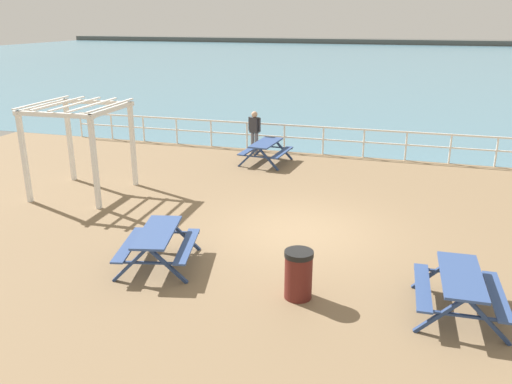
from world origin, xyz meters
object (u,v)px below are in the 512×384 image
(picnic_table_near_left, at_px, (158,239))
(visitor, at_px, (255,130))
(picnic_table_near_right, at_px, (266,147))
(picnic_table_far_left, at_px, (460,284))
(litter_bin, at_px, (298,274))
(lattice_pergola, at_px, (79,128))

(picnic_table_near_left, distance_m, visitor, 9.67)
(picnic_table_near_left, height_order, visitor, visitor)
(picnic_table_near_right, height_order, picnic_table_far_left, same)
(picnic_table_far_left, distance_m, visitor, 11.97)
(picnic_table_far_left, bearing_deg, picnic_table_near_left, 85.72)
(visitor, height_order, litter_bin, visitor)
(picnic_table_far_left, height_order, litter_bin, litter_bin)
(picnic_table_far_left, bearing_deg, lattice_pergola, 67.02)
(picnic_table_near_right, height_order, visitor, visitor)
(picnic_table_near_right, xyz_separation_m, visitor, (-0.76, 1.10, 0.36))
(picnic_table_near_left, relative_size, litter_bin, 2.21)
(picnic_table_near_left, bearing_deg, picnic_table_near_right, -13.24)
(lattice_pergola, xyz_separation_m, litter_bin, (7.46, -4.20, -1.52))
(visitor, xyz_separation_m, lattice_pergola, (-3.53, -5.92, 1.05))
(picnic_table_near_right, bearing_deg, picnic_table_far_left, -140.95)
(picnic_table_near_right, xyz_separation_m, lattice_pergola, (-4.29, -4.82, 1.41))
(lattice_pergola, bearing_deg, litter_bin, -31.62)
(picnic_table_near_left, bearing_deg, litter_bin, -112.26)
(picnic_table_near_left, bearing_deg, lattice_pergola, 35.93)
(picnic_table_far_left, distance_m, litter_bin, 2.86)
(picnic_table_near_left, height_order, lattice_pergola, lattice_pergola)
(visitor, relative_size, litter_bin, 1.75)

